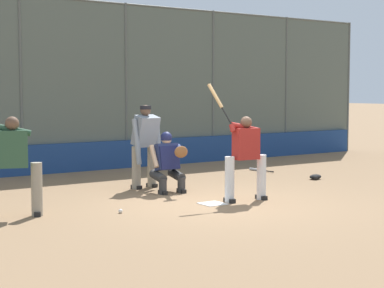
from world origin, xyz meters
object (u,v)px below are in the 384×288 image
object	(u,v)px
fielding_glove_on_dirt	(315,177)
baseball_loose	(121,211)
umpire_home	(145,143)
batter_on_deck	(12,162)
spare_bat_near_backstop	(258,170)
catcher_behind_plate	(168,161)
batter_at_plate	(245,155)

from	to	relation	value
fielding_glove_on_dirt	baseball_loose	xyz separation A→B (m)	(5.88, 1.15, -0.02)
umpire_home	batter_on_deck	bearing A→B (deg)	16.60
batter_on_deck	fielding_glove_on_dirt	xyz separation A→B (m)	(-7.51, -0.41, -0.86)
fielding_glove_on_dirt	umpire_home	bearing A→B (deg)	-15.06
batter_on_deck	spare_bat_near_backstop	distance (m)	7.84
spare_bat_near_backstop	baseball_loose	bearing A→B (deg)	112.87
spare_bat_near_backstop	fielding_glove_on_dirt	world-z (taller)	fielding_glove_on_dirt
catcher_behind_plate	baseball_loose	world-z (taller)	catcher_behind_plate
batter_on_deck	baseball_loose	world-z (taller)	batter_on_deck
baseball_loose	umpire_home	bearing A→B (deg)	-128.92
umpire_home	fielding_glove_on_dirt	world-z (taller)	umpire_home
spare_bat_near_backstop	baseball_loose	size ratio (longest dim) A/B	11.60
umpire_home	fielding_glove_on_dirt	distance (m)	4.31
catcher_behind_plate	spare_bat_near_backstop	xyz separation A→B (m)	(-3.87, -1.67, -0.62)
batter_at_plate	catcher_behind_plate	size ratio (longest dim) A/B	1.78
catcher_behind_plate	spare_bat_near_backstop	world-z (taller)	catcher_behind_plate
batter_on_deck	fielding_glove_on_dirt	size ratio (longest dim) A/B	6.76
fielding_glove_on_dirt	baseball_loose	size ratio (longest dim) A/B	4.51
fielding_glove_on_dirt	baseball_loose	world-z (taller)	fielding_glove_on_dirt
batter_at_plate	umpire_home	bearing A→B (deg)	-66.95
catcher_behind_plate	umpire_home	world-z (taller)	umpire_home
catcher_behind_plate	fielding_glove_on_dirt	size ratio (longest dim) A/B	3.80
catcher_behind_plate	batter_on_deck	distance (m)	3.63
batter_at_plate	catcher_behind_plate	bearing A→B (deg)	-62.80
spare_bat_near_backstop	baseball_loose	distance (m)	6.58
umpire_home	batter_on_deck	distance (m)	3.76
batter_on_deck	baseball_loose	size ratio (longest dim) A/B	30.45
catcher_behind_plate	baseball_loose	bearing A→B (deg)	42.75
batter_on_deck	catcher_behind_plate	bearing A→B (deg)	-148.16
batter_at_plate	spare_bat_near_backstop	distance (m)	4.74
umpire_home	baseball_loose	world-z (taller)	umpire_home
fielding_glove_on_dirt	baseball_loose	bearing A→B (deg)	11.05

